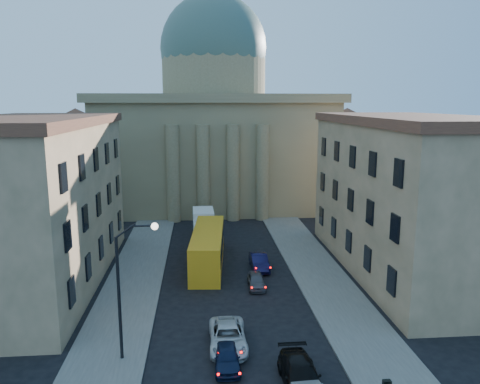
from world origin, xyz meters
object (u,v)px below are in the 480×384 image
Objects in this scene: street_lamp at (127,280)px; box_truck at (204,226)px; car_left_near at (227,356)px; city_bus at (208,247)px.

street_lamp is 26.72m from box_truck.
street_lamp is at bearing 168.23° from car_left_near.
car_left_near is at bearing -83.26° from city_bus.
car_left_near is at bearing -88.94° from box_truck.
city_bus reaches higher than box_truck.
city_bus reaches higher than car_left_near.
street_lamp is at bearing -102.72° from city_bus.
box_truck is at bearing 92.79° from car_left_near.
box_truck is at bearing 79.41° from street_lamp.
street_lamp is at bearing -101.86° from box_truck.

